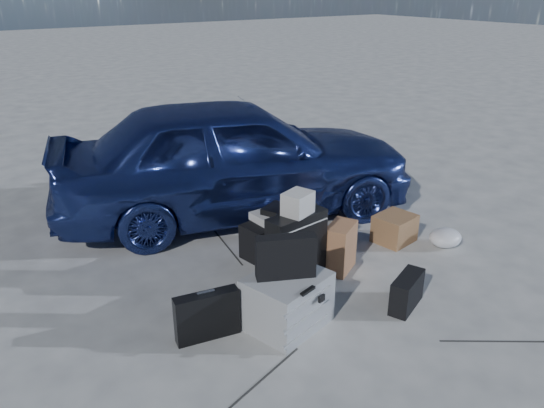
{
  "coord_description": "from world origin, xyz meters",
  "views": [
    {
      "loc": [
        -2.54,
        -2.66,
        2.4
      ],
      "look_at": [
        -0.14,
        0.85,
        0.62
      ],
      "focal_mm": 35.0,
      "sensor_mm": 36.0,
      "label": 1
    }
  ],
  "objects_px": {
    "suitcase_left": "(296,237)",
    "suitcase_right": "(296,249)",
    "briefcase": "(207,316)",
    "duffel_bag": "(275,235)",
    "pelican_case": "(287,301)",
    "cardboard_box": "(395,228)",
    "car": "(235,157)"
  },
  "relations": [
    {
      "from": "briefcase",
      "to": "suitcase_right",
      "type": "relative_size",
      "value": 0.73
    },
    {
      "from": "duffel_bag",
      "to": "cardboard_box",
      "type": "bearing_deg",
      "value": -33.33
    },
    {
      "from": "pelican_case",
      "to": "cardboard_box",
      "type": "distance_m",
      "value": 1.79
    },
    {
      "from": "duffel_bag",
      "to": "suitcase_left",
      "type": "bearing_deg",
      "value": -97.79
    },
    {
      "from": "suitcase_left",
      "to": "suitcase_right",
      "type": "xyz_separation_m",
      "value": [
        -0.19,
        -0.26,
        0.05
      ]
    },
    {
      "from": "cardboard_box",
      "to": "briefcase",
      "type": "bearing_deg",
      "value": -171.55
    },
    {
      "from": "pelican_case",
      "to": "duffel_bag",
      "type": "distance_m",
      "value": 1.19
    },
    {
      "from": "suitcase_left",
      "to": "duffel_bag",
      "type": "distance_m",
      "value": 0.34
    },
    {
      "from": "suitcase_right",
      "to": "briefcase",
      "type": "bearing_deg",
      "value": -172.61
    },
    {
      "from": "cardboard_box",
      "to": "suitcase_left",
      "type": "bearing_deg",
      "value": 171.36
    },
    {
      "from": "briefcase",
      "to": "duffel_bag",
      "type": "height_order",
      "value": "briefcase"
    },
    {
      "from": "suitcase_left",
      "to": "duffel_bag",
      "type": "height_order",
      "value": "suitcase_left"
    },
    {
      "from": "pelican_case",
      "to": "cardboard_box",
      "type": "height_order",
      "value": "pelican_case"
    },
    {
      "from": "cardboard_box",
      "to": "car",
      "type": "bearing_deg",
      "value": 121.69
    },
    {
      "from": "suitcase_left",
      "to": "suitcase_right",
      "type": "distance_m",
      "value": 0.32
    },
    {
      "from": "briefcase",
      "to": "cardboard_box",
      "type": "relative_size",
      "value": 1.28
    },
    {
      "from": "briefcase",
      "to": "suitcase_left",
      "type": "bearing_deg",
      "value": 33.41
    },
    {
      "from": "suitcase_right",
      "to": "cardboard_box",
      "type": "relative_size",
      "value": 1.75
    },
    {
      "from": "car",
      "to": "pelican_case",
      "type": "bearing_deg",
      "value": 175.52
    },
    {
      "from": "car",
      "to": "suitcase_left",
      "type": "height_order",
      "value": "car"
    },
    {
      "from": "duffel_bag",
      "to": "cardboard_box",
      "type": "distance_m",
      "value": 1.21
    },
    {
      "from": "suitcase_left",
      "to": "cardboard_box",
      "type": "distance_m",
      "value": 1.12
    },
    {
      "from": "suitcase_left",
      "to": "cardboard_box",
      "type": "height_order",
      "value": "suitcase_left"
    },
    {
      "from": "briefcase",
      "to": "car",
      "type": "bearing_deg",
      "value": 64.25
    },
    {
      "from": "briefcase",
      "to": "cardboard_box",
      "type": "bearing_deg",
      "value": 18.68
    },
    {
      "from": "pelican_case",
      "to": "suitcase_right",
      "type": "distance_m",
      "value": 0.62
    },
    {
      "from": "pelican_case",
      "to": "suitcase_right",
      "type": "relative_size",
      "value": 0.88
    },
    {
      "from": "briefcase",
      "to": "duffel_bag",
      "type": "relative_size",
      "value": 0.7
    },
    {
      "from": "car",
      "to": "cardboard_box",
      "type": "xyz_separation_m",
      "value": [
        0.93,
        -1.51,
        -0.52
      ]
    },
    {
      "from": "car",
      "to": "suitcase_right",
      "type": "height_order",
      "value": "car"
    },
    {
      "from": "briefcase",
      "to": "suitcase_right",
      "type": "bearing_deg",
      "value": 24.44
    },
    {
      "from": "briefcase",
      "to": "duffel_bag",
      "type": "bearing_deg",
      "value": 45.55
    }
  ]
}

